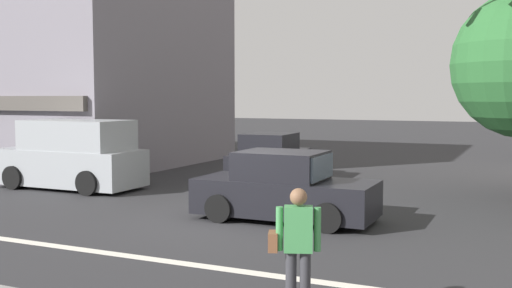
{
  "coord_description": "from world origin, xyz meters",
  "views": [
    {
      "loc": [
        6.19,
        -11.99,
        2.81
      ],
      "look_at": [
        -0.3,
        2.0,
        1.6
      ],
      "focal_mm": 42.0,
      "sensor_mm": 36.0,
      "label": 1
    }
  ],
  "objects_px": {
    "sedan_parked_curbside": "(285,189)",
    "sedan_waiting_far": "(270,158)",
    "utility_pole_near_left": "(94,53)",
    "van_crossing_leftbound": "(72,156)",
    "pedestrian_foreground_with_bag": "(296,244)"
  },
  "relations": [
    {
      "from": "sedan_waiting_far",
      "to": "utility_pole_near_left",
      "type": "bearing_deg",
      "value": -170.97
    },
    {
      "from": "utility_pole_near_left",
      "to": "pedestrian_foreground_with_bag",
      "type": "height_order",
      "value": "utility_pole_near_left"
    },
    {
      "from": "sedan_parked_curbside",
      "to": "sedan_waiting_far",
      "type": "height_order",
      "value": "same"
    },
    {
      "from": "sedan_parked_curbside",
      "to": "sedan_waiting_far",
      "type": "distance_m",
      "value": 6.89
    },
    {
      "from": "sedan_parked_curbside",
      "to": "sedan_waiting_far",
      "type": "xyz_separation_m",
      "value": [
        -3.05,
        6.18,
        0.0
      ]
    },
    {
      "from": "utility_pole_near_left",
      "to": "van_crossing_leftbound",
      "type": "distance_m",
      "value": 5.23
    },
    {
      "from": "utility_pole_near_left",
      "to": "pedestrian_foreground_with_bag",
      "type": "distance_m",
      "value": 16.53
    },
    {
      "from": "sedan_parked_curbside",
      "to": "pedestrian_foreground_with_bag",
      "type": "distance_m",
      "value": 6.07
    },
    {
      "from": "sedan_waiting_far",
      "to": "pedestrian_foreground_with_bag",
      "type": "height_order",
      "value": "pedestrian_foreground_with_bag"
    },
    {
      "from": "sedan_parked_curbside",
      "to": "van_crossing_leftbound",
      "type": "height_order",
      "value": "van_crossing_leftbound"
    },
    {
      "from": "sedan_parked_curbside",
      "to": "sedan_waiting_far",
      "type": "bearing_deg",
      "value": 116.23
    },
    {
      "from": "van_crossing_leftbound",
      "to": "pedestrian_foreground_with_bag",
      "type": "relative_size",
      "value": 2.76
    },
    {
      "from": "utility_pole_near_left",
      "to": "sedan_waiting_far",
      "type": "distance_m",
      "value": 7.69
    },
    {
      "from": "van_crossing_leftbound",
      "to": "pedestrian_foreground_with_bag",
      "type": "bearing_deg",
      "value": -35.51
    },
    {
      "from": "sedan_parked_curbside",
      "to": "pedestrian_foreground_with_bag",
      "type": "bearing_deg",
      "value": -66.42
    }
  ]
}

